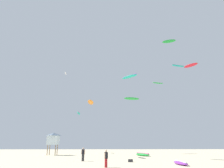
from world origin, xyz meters
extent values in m
cylinder|color=#B21E23|center=(-0.87, 6.25, 0.40)|extent=(0.15, 0.15, 0.80)
cylinder|color=#B21E23|center=(-0.75, 6.40, 0.40)|extent=(0.15, 0.15, 0.80)
cylinder|color=black|center=(-0.81, 6.33, 1.10)|extent=(0.37, 0.37, 0.60)
cylinder|color=beige|center=(-0.94, 6.16, 1.08)|extent=(0.11, 0.11, 0.55)
cylinder|color=beige|center=(-0.68, 6.50, 1.08)|extent=(0.11, 0.11, 0.55)
sphere|color=beige|center=(-0.81, 6.33, 1.51)|extent=(0.22, 0.22, 0.22)
cylinder|color=black|center=(-3.88, 13.20, 0.41)|extent=(0.15, 0.15, 0.82)
cylinder|color=black|center=(-3.70, 13.13, 0.41)|extent=(0.15, 0.15, 0.82)
cylinder|color=black|center=(-3.79, 13.16, 1.13)|extent=(0.38, 0.38, 0.62)
cylinder|color=beige|center=(-4.00, 13.24, 1.11)|extent=(0.11, 0.11, 0.57)
cylinder|color=beige|center=(-3.59, 13.08, 1.11)|extent=(0.11, 0.11, 0.57)
sphere|color=beige|center=(-3.79, 13.16, 1.56)|extent=(0.22, 0.22, 0.22)
ellipsoid|color=purple|center=(7.26, 8.57, 0.18)|extent=(0.99, 3.30, 0.33)
cylinder|color=white|center=(7.26, 8.57, 0.33)|extent=(0.21, 3.02, 0.14)
ellipsoid|color=green|center=(5.82, 23.44, 0.24)|extent=(2.66, 4.47, 0.53)
cylinder|color=#E5598C|center=(5.82, 23.44, 0.43)|extent=(1.56, 3.78, 0.19)
cylinder|color=#8C704C|center=(-10.37, 26.80, 0.95)|extent=(0.14, 0.14, 1.90)
cylinder|color=#8C704C|center=(-10.37, 25.30, 0.95)|extent=(0.14, 0.14, 1.90)
cylinder|color=#8C704C|center=(-11.87, 26.80, 0.95)|extent=(0.14, 0.14, 1.90)
cylinder|color=#8C704C|center=(-11.87, 25.30, 0.95)|extent=(0.14, 0.14, 1.90)
cube|color=silver|center=(-11.12, 26.05, 2.75)|extent=(2.00, 2.00, 1.70)
pyramid|color=slate|center=(-11.12, 26.05, 3.87)|extent=(2.30, 2.30, 0.55)
cube|color=#2D2D33|center=(2.22, 11.87, 0.16)|extent=(0.56, 0.36, 0.32)
ellipsoid|color=#19B29E|center=(3.17, 18.25, 13.31)|extent=(2.94, 3.04, 0.33)
cylinder|color=purple|center=(3.17, 18.25, 13.46)|extent=(2.19, 2.32, 0.15)
ellipsoid|color=green|center=(5.48, 33.40, 12.77)|extent=(4.12, 2.01, 0.69)
ellipsoid|color=green|center=(11.65, 20.85, 21.81)|extent=(2.72, 1.60, 0.59)
cylinder|color=orange|center=(11.65, 20.85, 21.93)|extent=(2.30, 0.91, 0.11)
ellipsoid|color=orange|center=(-3.66, 20.97, 9.27)|extent=(1.49, 3.89, 0.70)
ellipsoid|color=red|center=(17.89, 25.95, 18.77)|extent=(2.75, 3.19, 0.64)
cylinder|color=green|center=(17.89, 25.95, 18.92)|extent=(1.93, 2.48, 0.14)
ellipsoid|color=#19B29E|center=(19.84, 38.06, 23.56)|extent=(4.12, 2.17, 0.72)
cylinder|color=#19B29E|center=(19.84, 38.06, 23.74)|extent=(3.55, 1.13, 0.17)
ellipsoid|color=#19B29E|center=(-7.79, 35.77, 9.39)|extent=(1.25, 3.14, 0.75)
cylinder|color=red|center=(-7.79, 35.77, 9.53)|extent=(0.49, 2.80, 0.13)
ellipsoid|color=green|center=(11.47, 30.34, 15.93)|extent=(2.86, 1.45, 0.42)
cylinder|color=white|center=(11.47, 30.34, 16.05)|extent=(2.48, 0.73, 0.12)
ellipsoid|color=white|center=(-12.42, 38.45, 21.06)|extent=(0.85, 2.27, 0.53)
camera|label=1|loc=(-0.84, -13.86, 2.29)|focal=31.33mm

